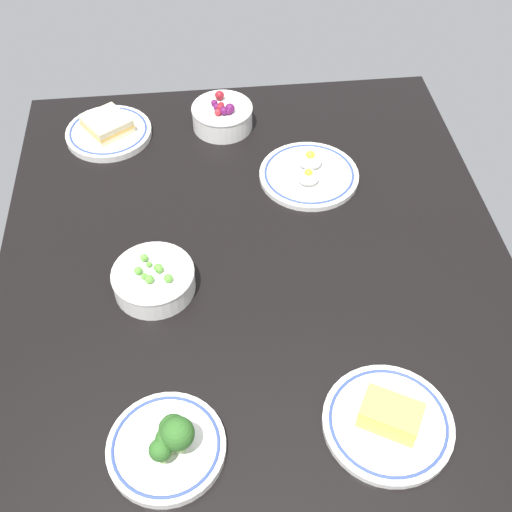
{
  "coord_description": "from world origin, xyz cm",
  "views": [
    {
      "loc": [
        76.02,
        -8.18,
        92.21
      ],
      "look_at": [
        0.0,
        0.0,
        6.0
      ],
      "focal_mm": 45.16,
      "sensor_mm": 36.0,
      "label": 1
    }
  ],
  "objects_px": {
    "bowl_peas": "(154,279)",
    "bowl_berries": "(222,116)",
    "plate_broccoli": "(168,443)",
    "plate_cheese": "(389,421)",
    "plate_sandwich": "(108,130)",
    "plate_eggs": "(309,173)"
  },
  "relations": [
    {
      "from": "plate_cheese",
      "to": "bowl_berries",
      "type": "bearing_deg",
      "value": -165.76
    },
    {
      "from": "plate_eggs",
      "to": "plate_sandwich",
      "type": "height_order",
      "value": "same"
    },
    {
      "from": "plate_eggs",
      "to": "plate_sandwich",
      "type": "bearing_deg",
      "value": -113.73
    },
    {
      "from": "bowl_peas",
      "to": "bowl_berries",
      "type": "height_order",
      "value": "bowl_berries"
    },
    {
      "from": "plate_cheese",
      "to": "plate_eggs",
      "type": "bearing_deg",
      "value": -177.25
    },
    {
      "from": "plate_eggs",
      "to": "bowl_berries",
      "type": "relative_size",
      "value": 1.51
    },
    {
      "from": "plate_broccoli",
      "to": "plate_sandwich",
      "type": "distance_m",
      "value": 0.76
    },
    {
      "from": "plate_cheese",
      "to": "bowl_peas",
      "type": "bearing_deg",
      "value": -131.22
    },
    {
      "from": "plate_sandwich",
      "to": "plate_broccoli",
      "type": "bearing_deg",
      "value": 9.04
    },
    {
      "from": "plate_broccoli",
      "to": "bowl_berries",
      "type": "bearing_deg",
      "value": 170.09
    },
    {
      "from": "plate_cheese",
      "to": "plate_eggs",
      "type": "xyz_separation_m",
      "value": [
        -0.56,
        -0.03,
        -0.0
      ]
    },
    {
      "from": "plate_broccoli",
      "to": "plate_sandwich",
      "type": "bearing_deg",
      "value": -170.96
    },
    {
      "from": "bowl_berries",
      "to": "plate_sandwich",
      "type": "bearing_deg",
      "value": -88.29
    },
    {
      "from": "plate_broccoli",
      "to": "bowl_berries",
      "type": "height_order",
      "value": "plate_broccoli"
    },
    {
      "from": "plate_broccoli",
      "to": "plate_cheese",
      "type": "bearing_deg",
      "value": 91.02
    },
    {
      "from": "plate_eggs",
      "to": "plate_broccoli",
      "type": "distance_m",
      "value": 0.64
    },
    {
      "from": "plate_eggs",
      "to": "bowl_peas",
      "type": "relative_size",
      "value": 1.42
    },
    {
      "from": "plate_eggs",
      "to": "bowl_berries",
      "type": "bearing_deg",
      "value": -139.24
    },
    {
      "from": "plate_cheese",
      "to": "plate_eggs",
      "type": "distance_m",
      "value": 0.56
    },
    {
      "from": "bowl_peas",
      "to": "plate_eggs",
      "type": "bearing_deg",
      "value": 129.55
    },
    {
      "from": "plate_cheese",
      "to": "plate_sandwich",
      "type": "bearing_deg",
      "value": -149.27
    },
    {
      "from": "plate_eggs",
      "to": "bowl_peas",
      "type": "bearing_deg",
      "value": -50.45
    }
  ]
}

